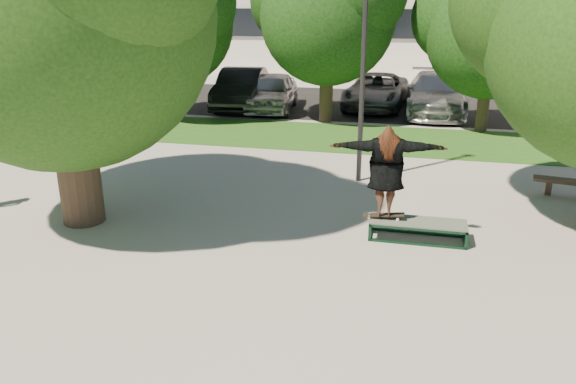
% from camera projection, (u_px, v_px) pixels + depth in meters
% --- Properties ---
extents(ground, '(120.00, 120.00, 0.00)m').
position_uv_depth(ground, '(269.00, 262.00, 9.76)').
color(ground, gray).
rests_on(ground, ground).
extents(grass_strip, '(30.00, 4.00, 0.02)m').
position_uv_depth(grass_strip, '(373.00, 139.00, 18.29)').
color(grass_strip, '#1B4B15').
rests_on(grass_strip, ground).
extents(asphalt_strip, '(40.00, 8.00, 0.01)m').
position_uv_depth(asphalt_strip, '(363.00, 104.00, 24.49)').
color(asphalt_strip, black).
rests_on(asphalt_strip, ground).
extents(bg_tree_left, '(5.28, 4.51, 5.77)m').
position_uv_depth(bg_tree_left, '(170.00, 17.00, 20.14)').
color(bg_tree_left, '#38281E').
rests_on(bg_tree_left, ground).
extents(bg_tree_mid, '(5.76, 4.92, 6.24)m').
position_uv_depth(bg_tree_mid, '(326.00, 8.00, 19.80)').
color(bg_tree_mid, '#38281E').
rests_on(bg_tree_mid, ground).
extents(bg_tree_right, '(5.04, 4.31, 5.43)m').
position_uv_depth(bg_tree_right, '(490.00, 26.00, 18.32)').
color(bg_tree_right, '#38281E').
rests_on(bg_tree_right, ground).
extents(lamppost, '(0.25, 0.15, 6.11)m').
position_uv_depth(lamppost, '(364.00, 52.00, 13.12)').
color(lamppost, '#2D2D30').
rests_on(lamppost, ground).
extents(grind_box, '(1.80, 0.60, 0.38)m').
position_uv_depth(grind_box, '(417.00, 230.00, 10.63)').
color(grind_box, black).
rests_on(grind_box, ground).
extents(skater_rig, '(2.18, 0.80, 1.81)m').
position_uv_depth(skater_rig, '(386.00, 171.00, 10.40)').
color(skater_rig, white).
rests_on(skater_rig, grind_box).
extents(car_silver_a, '(2.16, 4.56, 1.51)m').
position_uv_depth(car_silver_a, '(272.00, 92.00, 22.83)').
color(car_silver_a, '#9D9DA1').
rests_on(car_silver_a, asphalt_strip).
extents(car_dark, '(2.24, 5.05, 1.61)m').
position_uv_depth(car_dark, '(241.00, 88.00, 23.33)').
color(car_dark, black).
rests_on(car_dark, asphalt_strip).
extents(car_grey, '(2.62, 5.17, 1.40)m').
position_uv_depth(car_grey, '(376.00, 91.00, 23.37)').
color(car_grey, slate).
rests_on(car_grey, asphalt_strip).
extents(car_silver_b, '(2.33, 5.49, 1.58)m').
position_uv_depth(car_silver_b, '(435.00, 94.00, 22.15)').
color(car_silver_b, '#B6B6BB').
rests_on(car_silver_b, asphalt_strip).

